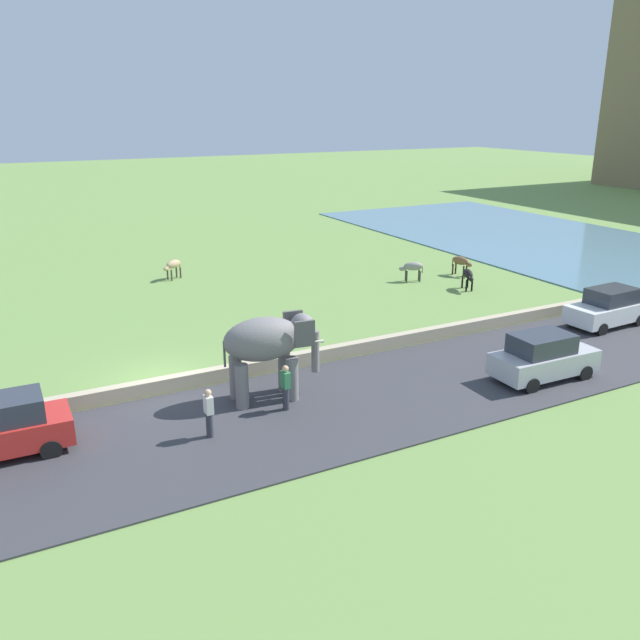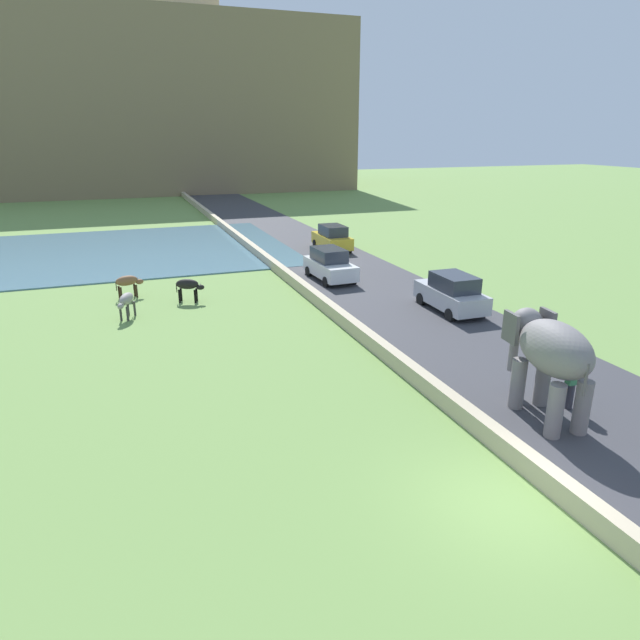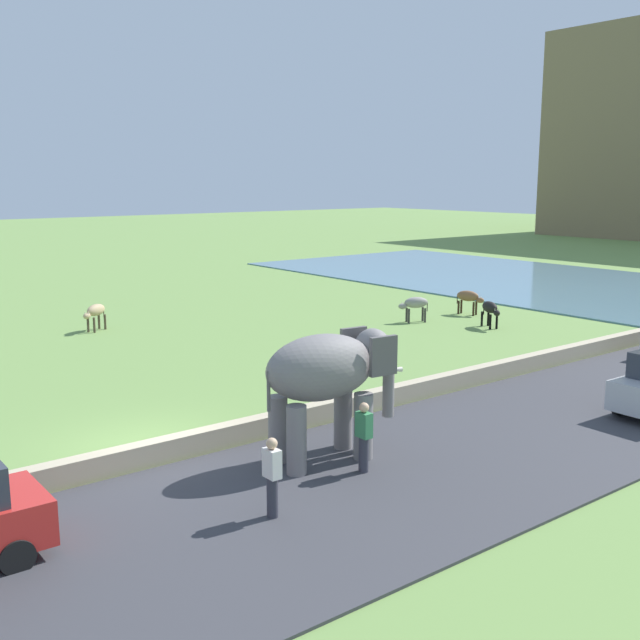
{
  "view_description": "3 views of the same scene",
  "coord_description": "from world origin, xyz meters",
  "px_view_note": "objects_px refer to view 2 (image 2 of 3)",
  "views": [
    {
      "loc": [
        22.51,
        -5.11,
        9.65
      ],
      "look_at": [
        0.71,
        6.36,
        1.58
      ],
      "focal_mm": 36.6,
      "sensor_mm": 36.0,
      "label": 1
    },
    {
      "loc": [
        -7.57,
        -8.34,
        7.87
      ],
      "look_at": [
        -1.48,
        8.16,
        1.93
      ],
      "focal_mm": 31.21,
      "sensor_mm": 36.0,
      "label": 2
    },
    {
      "loc": [
        16.31,
        -7.36,
        6.38
      ],
      "look_at": [
        -2.47,
        7.35,
        1.92
      ],
      "focal_mm": 42.48,
      "sensor_mm": 36.0,
      "label": 3
    }
  ],
  "objects_px": {
    "person_beside_elephant": "(572,383)",
    "cow_brown": "(128,282)",
    "car_silver": "(452,293)",
    "car_white": "(330,265)",
    "elephant": "(549,352)",
    "cow_grey": "(126,300)",
    "cow_black": "(188,285)",
    "car_yellow": "(332,238)"
  },
  "relations": [
    {
      "from": "cow_brown",
      "to": "car_silver",
      "type": "bearing_deg",
      "value": -28.55
    },
    {
      "from": "cow_black",
      "to": "cow_brown",
      "type": "bearing_deg",
      "value": 147.45
    },
    {
      "from": "elephant",
      "to": "cow_brown",
      "type": "distance_m",
      "value": 20.23
    },
    {
      "from": "elephant",
      "to": "car_silver",
      "type": "relative_size",
      "value": 0.88
    },
    {
      "from": "person_beside_elephant",
      "to": "car_silver",
      "type": "xyz_separation_m",
      "value": [
        2.03,
        9.5,
        0.03
      ]
    },
    {
      "from": "car_yellow",
      "to": "cow_brown",
      "type": "bearing_deg",
      "value": -151.73
    },
    {
      "from": "car_silver",
      "to": "cow_black",
      "type": "relative_size",
      "value": 2.87
    },
    {
      "from": "elephant",
      "to": "car_white",
      "type": "xyz_separation_m",
      "value": [
        -0.03,
        16.89,
        -1.14
      ]
    },
    {
      "from": "person_beside_elephant",
      "to": "car_yellow",
      "type": "xyz_separation_m",
      "value": [
        2.03,
        24.48,
        0.03
      ]
    },
    {
      "from": "car_yellow",
      "to": "elephant",
      "type": "bearing_deg",
      "value": -97.25
    },
    {
      "from": "cow_brown",
      "to": "cow_black",
      "type": "distance_m",
      "value": 3.24
    },
    {
      "from": "person_beside_elephant",
      "to": "cow_brown",
      "type": "xyz_separation_m",
      "value": [
        -11.82,
        17.03,
        -0.04
      ]
    },
    {
      "from": "elephant",
      "to": "cow_black",
      "type": "relative_size",
      "value": 2.52
    },
    {
      "from": "elephant",
      "to": "car_yellow",
      "type": "bearing_deg",
      "value": 82.75
    },
    {
      "from": "car_yellow",
      "to": "cow_grey",
      "type": "bearing_deg",
      "value": -142.35
    },
    {
      "from": "elephant",
      "to": "car_silver",
      "type": "bearing_deg",
      "value": 71.94
    },
    {
      "from": "person_beside_elephant",
      "to": "cow_grey",
      "type": "relative_size",
      "value": 1.17
    },
    {
      "from": "cow_grey",
      "to": "cow_black",
      "type": "xyz_separation_m",
      "value": [
        2.93,
        1.65,
        0.0
      ]
    },
    {
      "from": "car_silver",
      "to": "cow_brown",
      "type": "distance_m",
      "value": 15.77
    },
    {
      "from": "car_white",
      "to": "cow_brown",
      "type": "bearing_deg",
      "value": 178.82
    },
    {
      "from": "car_silver",
      "to": "car_yellow",
      "type": "relative_size",
      "value": 1.0
    },
    {
      "from": "cow_grey",
      "to": "car_silver",
      "type": "bearing_deg",
      "value": -16.42
    },
    {
      "from": "car_silver",
      "to": "cow_brown",
      "type": "xyz_separation_m",
      "value": [
        -13.85,
        7.53,
        -0.06
      ]
    },
    {
      "from": "car_silver",
      "to": "cow_grey",
      "type": "relative_size",
      "value": 2.89
    },
    {
      "from": "person_beside_elephant",
      "to": "cow_grey",
      "type": "xyz_separation_m",
      "value": [
        -12.03,
        13.64,
        -0.04
      ]
    },
    {
      "from": "car_yellow",
      "to": "car_white",
      "type": "height_order",
      "value": "same"
    },
    {
      "from": "car_yellow",
      "to": "cow_grey",
      "type": "distance_m",
      "value": 17.75
    },
    {
      "from": "car_silver",
      "to": "car_white",
      "type": "distance_m",
      "value": 7.96
    },
    {
      "from": "elephant",
      "to": "cow_grey",
      "type": "distance_m",
      "value": 17.58
    },
    {
      "from": "elephant",
      "to": "cow_grey",
      "type": "xyz_separation_m",
      "value": [
        -10.93,
        13.72,
        -1.2
      ]
    },
    {
      "from": "elephant",
      "to": "cow_black",
      "type": "bearing_deg",
      "value": 117.48
    },
    {
      "from": "person_beside_elephant",
      "to": "elephant",
      "type": "bearing_deg",
      "value": -175.68
    },
    {
      "from": "car_silver",
      "to": "person_beside_elephant",
      "type": "bearing_deg",
      "value": -102.04
    },
    {
      "from": "cow_grey",
      "to": "person_beside_elephant",
      "type": "bearing_deg",
      "value": -48.59
    },
    {
      "from": "car_silver",
      "to": "cow_grey",
      "type": "distance_m",
      "value": 14.65
    },
    {
      "from": "cow_grey",
      "to": "cow_black",
      "type": "height_order",
      "value": "same"
    },
    {
      "from": "person_beside_elephant",
      "to": "car_yellow",
      "type": "relative_size",
      "value": 0.4
    },
    {
      "from": "car_white",
      "to": "cow_grey",
      "type": "relative_size",
      "value": 2.91
    },
    {
      "from": "elephant",
      "to": "cow_brown",
      "type": "relative_size",
      "value": 2.49
    },
    {
      "from": "cow_brown",
      "to": "elephant",
      "type": "bearing_deg",
      "value": -57.92
    },
    {
      "from": "person_beside_elephant",
      "to": "cow_brown",
      "type": "relative_size",
      "value": 1.15
    },
    {
      "from": "car_white",
      "to": "cow_grey",
      "type": "bearing_deg",
      "value": -163.78
    }
  ]
}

